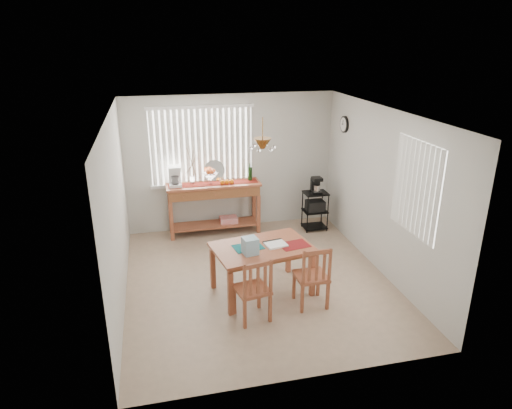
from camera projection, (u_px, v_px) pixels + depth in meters
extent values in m
cube|color=tan|center=(258.00, 280.00, 7.15)|extent=(4.00, 4.50, 0.01)
cube|color=beige|center=(231.00, 162.00, 8.79)|extent=(4.00, 0.10, 2.60)
cube|color=beige|center=(310.00, 278.00, 4.59)|extent=(4.00, 0.10, 2.60)
cube|color=beige|center=(113.00, 213.00, 6.26)|extent=(0.10, 4.50, 2.60)
cube|color=beige|center=(385.00, 192.00, 7.12)|extent=(0.10, 4.50, 2.60)
cube|color=white|center=(258.00, 109.00, 6.22)|extent=(4.00, 4.50, 0.10)
cube|color=white|center=(202.00, 146.00, 8.50)|extent=(1.90, 0.01, 1.40)
cube|color=white|center=(153.00, 149.00, 8.30)|extent=(0.07, 0.03, 1.40)
cube|color=white|center=(158.00, 149.00, 8.33)|extent=(0.07, 0.03, 1.40)
cube|color=white|center=(164.00, 148.00, 8.35)|extent=(0.07, 0.03, 1.40)
cube|color=white|center=(170.00, 148.00, 8.37)|extent=(0.07, 0.03, 1.40)
cube|color=white|center=(176.00, 148.00, 8.39)|extent=(0.07, 0.03, 1.40)
cube|color=white|center=(182.00, 147.00, 8.41)|extent=(0.07, 0.03, 1.40)
cube|color=white|center=(187.00, 147.00, 8.44)|extent=(0.07, 0.03, 1.40)
cube|color=white|center=(193.00, 147.00, 8.46)|extent=(0.07, 0.03, 1.40)
cube|color=white|center=(199.00, 147.00, 8.48)|extent=(0.07, 0.03, 1.40)
cube|color=white|center=(205.00, 146.00, 8.50)|extent=(0.07, 0.03, 1.40)
cube|color=white|center=(210.00, 146.00, 8.53)|extent=(0.07, 0.03, 1.40)
cube|color=white|center=(216.00, 146.00, 8.55)|extent=(0.07, 0.03, 1.40)
cube|color=white|center=(221.00, 145.00, 8.57)|extent=(0.07, 0.03, 1.40)
cube|color=white|center=(227.00, 145.00, 8.59)|extent=(0.07, 0.03, 1.40)
cube|color=white|center=(232.00, 145.00, 8.62)|extent=(0.07, 0.03, 1.40)
cube|color=white|center=(238.00, 145.00, 8.64)|extent=(0.07, 0.03, 1.40)
cube|color=white|center=(243.00, 144.00, 8.66)|extent=(0.07, 0.03, 1.40)
cube|color=white|center=(249.00, 144.00, 8.68)|extent=(0.07, 0.03, 1.40)
cube|color=white|center=(203.00, 184.00, 8.73)|extent=(1.98, 0.06, 0.06)
cube|color=white|center=(200.00, 107.00, 8.22)|extent=(1.98, 0.06, 0.06)
cube|color=white|center=(416.00, 188.00, 6.17)|extent=(0.01, 1.10, 1.30)
cube|color=white|center=(437.00, 201.00, 5.71)|extent=(0.03, 0.07, 1.30)
cube|color=white|center=(432.00, 198.00, 5.81)|extent=(0.03, 0.07, 1.30)
cube|color=white|center=(427.00, 195.00, 5.91)|extent=(0.03, 0.07, 1.30)
cube|color=white|center=(422.00, 192.00, 6.02)|extent=(0.03, 0.07, 1.30)
cube|color=white|center=(418.00, 190.00, 6.12)|extent=(0.03, 0.07, 1.30)
cube|color=white|center=(413.00, 187.00, 6.22)|extent=(0.03, 0.07, 1.30)
cube|color=white|center=(409.00, 185.00, 6.32)|extent=(0.03, 0.07, 1.30)
cube|color=white|center=(405.00, 182.00, 6.42)|extent=(0.03, 0.07, 1.30)
cube|color=white|center=(401.00, 180.00, 6.52)|extent=(0.03, 0.07, 1.30)
cube|color=white|center=(397.00, 178.00, 6.62)|extent=(0.03, 0.07, 1.30)
cylinder|color=black|center=(344.00, 124.00, 8.25)|extent=(0.04, 0.30, 0.30)
cylinder|color=white|center=(343.00, 124.00, 8.25)|extent=(0.01, 0.25, 0.25)
cylinder|color=brown|center=(263.00, 130.00, 5.98)|extent=(0.01, 0.01, 0.34)
cone|color=brown|center=(263.00, 143.00, 6.04)|extent=(0.24, 0.24, 0.14)
sphere|color=white|center=(274.00, 147.00, 6.10)|extent=(0.05, 0.05, 0.05)
sphere|color=white|center=(266.00, 145.00, 6.20)|extent=(0.05, 0.05, 0.05)
sphere|color=white|center=(254.00, 146.00, 6.17)|extent=(0.05, 0.05, 0.05)
sphere|color=white|center=(251.00, 148.00, 6.03)|extent=(0.05, 0.05, 0.05)
sphere|color=white|center=(259.00, 151.00, 5.92)|extent=(0.05, 0.05, 0.05)
sphere|color=white|center=(271.00, 150.00, 5.95)|extent=(0.05, 0.05, 0.05)
cube|color=#A15536|center=(213.00, 185.00, 8.54)|extent=(1.76, 0.49, 0.04)
cube|color=brown|center=(214.00, 191.00, 8.58)|extent=(1.69, 0.45, 0.18)
cube|color=#A15536|center=(172.00, 221.00, 8.39)|extent=(0.07, 0.07, 0.76)
cube|color=#A15536|center=(258.00, 214.00, 8.74)|extent=(0.07, 0.07, 0.76)
cube|color=#A15536|center=(170.00, 214.00, 8.74)|extent=(0.07, 0.07, 0.76)
cube|color=#A15536|center=(254.00, 207.00, 9.09)|extent=(0.07, 0.07, 0.76)
cube|color=#A15536|center=(215.00, 224.00, 8.82)|extent=(1.62, 0.43, 0.03)
cube|color=red|center=(229.00, 220.00, 8.85)|extent=(0.33, 0.24, 0.11)
cube|color=maroon|center=(213.00, 183.00, 8.53)|extent=(1.67, 0.27, 0.01)
cube|color=white|center=(175.00, 185.00, 8.37)|extent=(0.22, 0.26, 0.05)
cube|color=white|center=(175.00, 176.00, 8.40)|extent=(0.22, 0.09, 0.33)
cube|color=white|center=(174.00, 168.00, 8.24)|extent=(0.22, 0.24, 0.08)
cylinder|color=white|center=(175.00, 180.00, 8.31)|extent=(0.14, 0.14, 0.14)
cylinder|color=white|center=(211.00, 181.00, 8.48)|extent=(0.05, 0.05, 0.11)
cone|color=white|center=(210.00, 176.00, 8.44)|extent=(0.29, 0.29, 0.10)
sphere|color=red|center=(213.00, 171.00, 8.42)|extent=(0.09, 0.09, 0.09)
sphere|color=red|center=(211.00, 170.00, 8.46)|extent=(0.09, 0.09, 0.09)
sphere|color=red|center=(208.00, 171.00, 8.43)|extent=(0.09, 0.09, 0.09)
sphere|color=red|center=(208.00, 172.00, 8.37)|extent=(0.09, 0.09, 0.09)
sphere|color=red|center=(211.00, 172.00, 8.36)|extent=(0.09, 0.09, 0.09)
sphere|color=orange|center=(222.00, 182.00, 8.47)|extent=(0.09, 0.09, 0.09)
sphere|color=orange|center=(227.00, 182.00, 8.48)|extent=(0.09, 0.09, 0.09)
sphere|color=orange|center=(232.00, 182.00, 8.50)|extent=(0.09, 0.09, 0.09)
cylinder|color=silver|center=(214.00, 170.00, 8.66)|extent=(0.40, 0.10, 0.39)
cylinder|color=white|center=(192.00, 180.00, 8.47)|extent=(0.09, 0.09, 0.15)
cylinder|color=#4C3823|center=(191.00, 163.00, 8.36)|extent=(0.09, 0.04, 0.49)
cylinder|color=#4C3823|center=(191.00, 162.00, 8.35)|extent=(0.15, 0.07, 0.53)
cylinder|color=#4C3823|center=(192.00, 165.00, 8.37)|extent=(0.19, 0.08, 0.40)
cylinder|color=#4C3823|center=(191.00, 161.00, 8.34)|extent=(0.06, 0.03, 0.60)
cylinder|color=#4C3823|center=(192.00, 165.00, 8.37)|extent=(0.24, 0.11, 0.34)
cylinder|color=black|center=(250.00, 174.00, 8.68)|extent=(0.08, 0.08, 0.25)
cylinder|color=black|center=(250.00, 165.00, 8.63)|extent=(0.03, 0.03, 0.09)
cylinder|color=black|center=(308.00, 215.00, 8.70)|extent=(0.02, 0.02, 0.76)
cylinder|color=black|center=(328.00, 213.00, 8.79)|extent=(0.02, 0.02, 0.76)
cylinder|color=black|center=(302.00, 209.00, 9.00)|extent=(0.02, 0.02, 0.76)
cylinder|color=black|center=(322.00, 207.00, 9.08)|extent=(0.02, 0.02, 0.76)
cube|color=black|center=(316.00, 193.00, 8.76)|extent=(0.45, 0.36, 0.03)
cube|color=black|center=(315.00, 211.00, 8.89)|extent=(0.45, 0.36, 0.02)
cube|color=black|center=(314.00, 226.00, 9.01)|extent=(0.45, 0.36, 0.02)
cube|color=black|center=(315.00, 206.00, 8.85)|extent=(0.34, 0.27, 0.20)
cube|color=black|center=(316.00, 192.00, 8.74)|extent=(0.18, 0.21, 0.04)
cube|color=black|center=(315.00, 185.00, 8.76)|extent=(0.18, 0.07, 0.27)
cube|color=black|center=(317.00, 179.00, 8.65)|extent=(0.18, 0.20, 0.06)
cylinder|color=silver|center=(316.00, 188.00, 8.70)|extent=(0.12, 0.12, 0.12)
cube|color=#A15536|center=(262.00, 247.00, 6.57)|extent=(1.52, 1.12, 0.04)
cube|color=brown|center=(262.00, 251.00, 6.59)|extent=(1.40, 1.00, 0.06)
cube|color=#A15536|center=(231.00, 294.00, 6.15)|extent=(0.08, 0.08, 0.64)
cube|color=#A15536|center=(312.00, 276.00, 6.61)|extent=(0.08, 0.08, 0.64)
cube|color=#A15536|center=(213.00, 269.00, 6.81)|extent=(0.08, 0.08, 0.64)
cube|color=#A15536|center=(288.00, 254.00, 7.28)|extent=(0.08, 0.08, 0.64)
cube|color=#126065|center=(248.00, 247.00, 6.54)|extent=(0.46, 0.36, 0.01)
cube|color=maroon|center=(294.00, 245.00, 6.60)|extent=(0.46, 0.36, 0.01)
cube|color=white|center=(276.00, 245.00, 6.59)|extent=(0.33, 0.29, 0.02)
cube|color=black|center=(272.00, 241.00, 6.70)|extent=(0.30, 0.08, 0.03)
cube|color=#8AB4C9|center=(250.00, 246.00, 6.31)|extent=(0.23, 0.23, 0.24)
cube|color=#A15536|center=(252.00, 289.00, 6.04)|extent=(0.50, 0.50, 0.04)
cube|color=#A15536|center=(259.00, 295.00, 6.34)|extent=(0.05, 0.05, 0.42)
cube|color=#A15536|center=(234.00, 300.00, 6.20)|extent=(0.05, 0.05, 0.42)
cube|color=#A15536|center=(270.00, 308.00, 6.03)|extent=(0.05, 0.05, 0.42)
cube|color=#A15536|center=(245.00, 315.00, 5.89)|extent=(0.05, 0.05, 0.42)
cube|color=#A15536|center=(271.00, 276.00, 5.85)|extent=(0.04, 0.04, 0.47)
cube|color=#A15536|center=(245.00, 282.00, 5.71)|extent=(0.04, 0.04, 0.47)
cube|color=#A15536|center=(258.00, 265.00, 5.71)|extent=(0.38, 0.10, 0.06)
cube|color=#A15536|center=(265.00, 279.00, 5.83)|extent=(0.04, 0.03, 0.37)
cube|color=#A15536|center=(258.00, 281.00, 5.79)|extent=(0.04, 0.03, 0.37)
cube|color=#A15536|center=(251.00, 283.00, 5.75)|extent=(0.04, 0.03, 0.37)
cube|color=#A15536|center=(311.00, 276.00, 6.35)|extent=(0.43, 0.43, 0.04)
cube|color=#A15536|center=(318.00, 283.00, 6.64)|extent=(0.04, 0.04, 0.42)
cube|color=#A15536|center=(294.00, 286.00, 6.56)|extent=(0.04, 0.04, 0.42)
cube|color=#A15536|center=(328.00, 296.00, 6.30)|extent=(0.04, 0.04, 0.42)
cube|color=#A15536|center=(302.00, 299.00, 6.23)|extent=(0.04, 0.04, 0.42)
cube|color=#A15536|center=(330.00, 265.00, 6.12)|extent=(0.04, 0.04, 0.47)
cube|color=#A15536|center=(304.00, 268.00, 6.05)|extent=(0.04, 0.04, 0.47)
cube|color=#A15536|center=(318.00, 252.00, 6.01)|extent=(0.39, 0.03, 0.06)
cube|color=#A15536|center=(324.00, 267.00, 6.11)|extent=(0.04, 0.02, 0.38)
cube|color=#A15536|center=(317.00, 268.00, 6.09)|extent=(0.04, 0.02, 0.38)
cube|color=#A15536|center=(309.00, 269.00, 6.07)|extent=(0.04, 0.02, 0.38)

